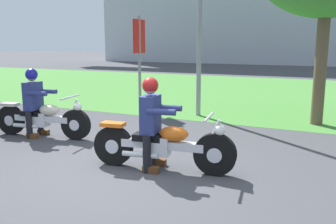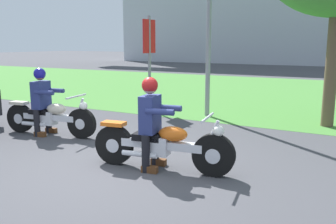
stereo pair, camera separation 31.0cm
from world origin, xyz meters
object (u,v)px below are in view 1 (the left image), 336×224
rider_lead (152,116)px  rider_follow (34,97)px  motorcycle_lead (163,145)px  sign_banner (139,49)px  motorcycle_follow (42,119)px

rider_lead → rider_follow: bearing=158.0°
motorcycle_lead → sign_banner: size_ratio=0.84×
motorcycle_lead → motorcycle_follow: 3.13m
motorcycle_lead → rider_lead: size_ratio=1.58×
rider_follow → sign_banner: size_ratio=0.53×
motorcycle_lead → motorcycle_follow: (-3.05, 0.71, -0.01)m
rider_lead → sign_banner: 4.96m
sign_banner → rider_lead: bearing=-58.1°
motorcycle_lead → motorcycle_follow: bearing=158.0°
sign_banner → rider_follow: bearing=-98.0°
rider_lead → sign_banner: bearing=113.0°
motorcycle_lead → rider_follow: (-3.22, 0.69, 0.42)m
rider_lead → motorcycle_follow: 3.01m
motorcycle_lead → rider_follow: rider_follow is taller
rider_follow → sign_banner: 3.58m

